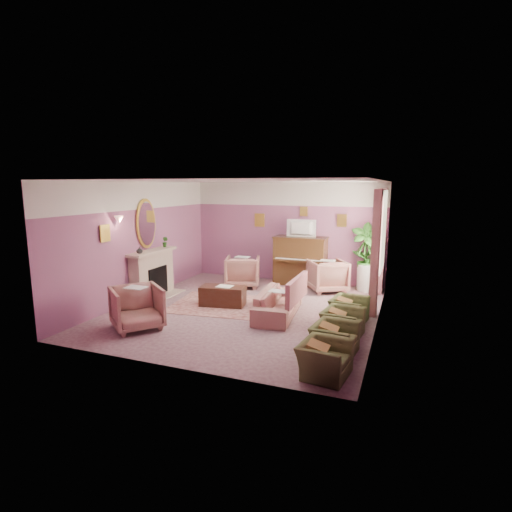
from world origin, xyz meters
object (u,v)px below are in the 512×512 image
(olive_chair_a, at_px, (325,354))
(piano, at_px, (300,261))
(coffee_table, at_px, (223,296))
(television, at_px, (300,227))
(floral_armchair_front, at_px, (137,306))
(olive_chair_c, at_px, (343,318))
(side_table, at_px, (367,277))
(floral_armchair_right, at_px, (327,274))
(olive_chair_d, at_px, (349,306))
(floral_armchair_left, at_px, (242,270))
(sofa, at_px, (278,298))
(olive_chair_b, at_px, (335,334))

(olive_chair_a, bearing_deg, piano, 108.46)
(coffee_table, bearing_deg, piano, 66.17)
(television, distance_m, floral_armchair_front, 5.01)
(coffee_table, height_order, olive_chair_c, olive_chair_c)
(television, relative_size, floral_armchair_front, 0.88)
(coffee_table, bearing_deg, side_table, 40.71)
(olive_chair_a, distance_m, side_table, 5.08)
(piano, height_order, olive_chair_c, piano)
(olive_chair_c, bearing_deg, floral_armchair_front, -164.76)
(floral_armchair_right, distance_m, olive_chair_d, 2.35)
(floral_armchair_left, distance_m, side_table, 3.29)
(sofa, height_order, floral_armchair_left, floral_armchair_left)
(side_table, bearing_deg, olive_chair_b, -91.26)
(olive_chair_a, relative_size, olive_chair_d, 1.00)
(piano, height_order, television, television)
(side_table, bearing_deg, floral_armchair_right, -155.22)
(sofa, height_order, side_table, sofa)
(olive_chair_c, bearing_deg, side_table, 88.44)
(floral_armchair_right, xyz_separation_m, olive_chair_a, (0.86, -4.64, -0.13))
(television, height_order, olive_chair_b, television)
(floral_armchair_left, xyz_separation_m, floral_armchair_front, (-0.62, -3.71, 0.00))
(olive_chair_b, relative_size, olive_chair_d, 1.00)
(floral_armchair_left, height_order, olive_chair_c, floral_armchair_left)
(olive_chair_a, relative_size, olive_chair_b, 1.00)
(coffee_table, height_order, olive_chair_a, olive_chair_a)
(floral_armchair_front, bearing_deg, side_table, 49.41)
(floral_armchair_right, bearing_deg, floral_armchair_left, -172.28)
(floral_armchair_left, relative_size, side_table, 1.30)
(piano, relative_size, olive_chair_c, 1.83)
(sofa, distance_m, olive_chair_a, 2.75)
(floral_armchair_front, distance_m, olive_chair_d, 4.15)
(coffee_table, xyz_separation_m, sofa, (1.40, -0.22, 0.15))
(olive_chair_d, bearing_deg, sofa, -175.14)
(olive_chair_a, bearing_deg, television, 108.63)
(piano, xyz_separation_m, olive_chair_d, (1.71, -2.66, -0.32))
(piano, distance_m, floral_armchair_left, 1.61)
(sofa, distance_m, floral_armchair_right, 2.38)
(olive_chair_d, bearing_deg, olive_chair_a, -90.00)
(side_table, bearing_deg, piano, 178.73)
(olive_chair_b, bearing_deg, olive_chair_d, 90.00)
(floral_armchair_left, height_order, side_table, floral_armchair_left)
(sofa, height_order, olive_chair_d, sofa)
(olive_chair_a, relative_size, olive_chair_c, 1.00)
(floral_armchair_left, relative_size, floral_armchair_front, 1.00)
(coffee_table, distance_m, floral_armchair_front, 2.13)
(sofa, relative_size, olive_chair_d, 2.41)
(floral_armchair_front, bearing_deg, olive_chair_b, 2.99)
(sofa, distance_m, olive_chair_c, 1.61)
(floral_armchair_left, distance_m, floral_armchair_front, 3.76)
(floral_armchair_front, height_order, olive_chair_a, floral_armchair_front)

